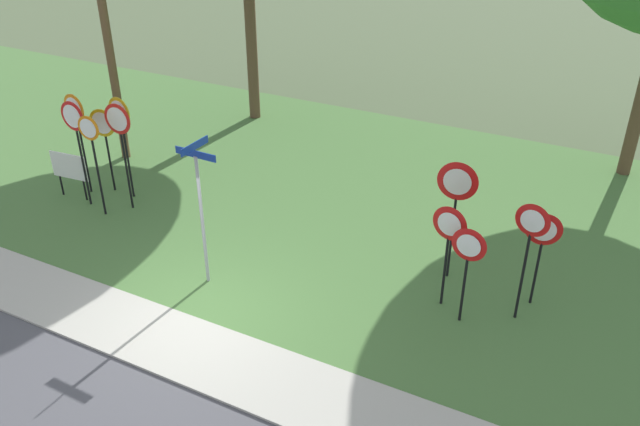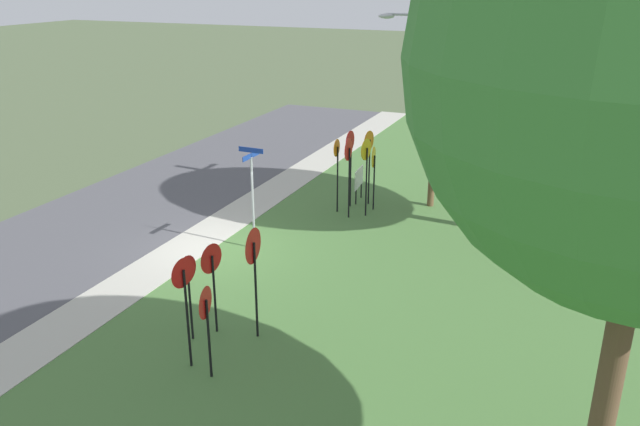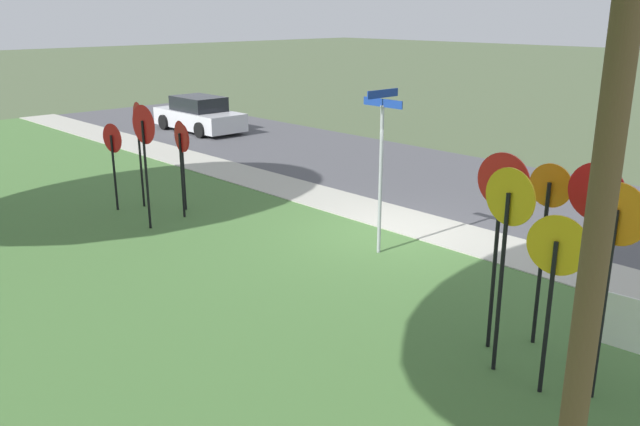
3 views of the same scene
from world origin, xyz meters
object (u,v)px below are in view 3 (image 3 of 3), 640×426
object	(u,v)px
stop_sign_far_center	(501,208)
yield_sign_near_left	(139,130)
stop_sign_center_tall	(613,245)
yield_sign_center	(113,147)
street_name_post	(381,159)
stop_sign_near_right	(555,267)
stop_sign_near_left	(507,226)
yield_sign_near_right	(181,146)
yield_sign_far_right	(145,136)
notice_board	(627,329)
stop_sign_far_right	(547,219)
parked_sedan_distant	(199,115)
yield_sign_far_left	(183,147)
stop_sign_far_left	(592,221)

from	to	relation	value
stop_sign_far_center	yield_sign_near_left	world-z (taller)	stop_sign_far_center
stop_sign_far_center	stop_sign_center_tall	size ratio (longest dim) A/B	1.03
yield_sign_center	street_name_post	xyz separation A→B (m)	(-6.29, -2.35, 0.35)
stop_sign_near_right	yield_sign_near_left	size ratio (longest dim) A/B	0.91
stop_sign_near_left	yield_sign_near_right	distance (m)	8.74
stop_sign_near_left	street_name_post	bearing A→B (deg)	-21.72
street_name_post	stop_sign_far_center	bearing A→B (deg)	156.04
yield_sign_near_left	yield_sign_far_right	distance (m)	1.80
notice_board	stop_sign_far_right	bearing A→B (deg)	-19.05
stop_sign_center_tall	parked_sedan_distant	size ratio (longest dim) A/B	0.65
stop_sign_near_right	stop_sign_near_left	bearing A→B (deg)	-13.33
stop_sign_near_right	yield_sign_far_left	size ratio (longest dim) A/B	1.11
yield_sign_near_right	parked_sedan_distant	xyz separation A→B (m)	(9.64, -6.78, -1.06)
stop_sign_near_left	yield_sign_near_left	size ratio (longest dim) A/B	1.08
stop_sign_near_left	stop_sign_near_right	world-z (taller)	stop_sign_near_left
stop_sign_near_right	yield_sign_near_right	size ratio (longest dim) A/B	1.03
stop_sign_far_center	notice_board	distance (m)	2.15
yield_sign_far_right	stop_sign_center_tall	bearing A→B (deg)	179.31
yield_sign_near_right	yield_sign_center	size ratio (longest dim) A/B	1.08
stop_sign_far_center	yield_sign_far_right	bearing A→B (deg)	3.66
yield_sign_near_left	yield_sign_near_right	size ratio (longest dim) A/B	1.13
yield_sign_near_left	yield_sign_center	xyz separation A→B (m)	(0.17, 0.61, -0.35)
notice_board	yield_sign_far_left	bearing A→B (deg)	-6.88
yield_sign_center	parked_sedan_distant	xyz separation A→B (m)	(8.03, -7.64, -0.94)
yield_sign_far_left	notice_board	distance (m)	10.58
stop_sign_near_left	stop_sign_far_left	world-z (taller)	stop_sign_far_left
stop_sign_center_tall	notice_board	distance (m)	1.25
stop_sign_far_center	stop_sign_near_right	bearing A→B (deg)	152.30
yield_sign_far_left	street_name_post	bearing A→B (deg)	-163.35
stop_sign_near_right	stop_sign_far_right	bearing A→B (deg)	-66.51
stop_sign_near_right	stop_sign_far_center	world-z (taller)	stop_sign_far_center
stop_sign_near_right	stop_sign_center_tall	world-z (taller)	stop_sign_center_tall
yield_sign_near_right	yield_sign_far_left	distance (m)	0.61
stop_sign_near_left	yield_sign_near_left	xyz separation A→B (m)	(10.15, -0.46, -0.12)
stop_sign_near_right	stop_sign_far_center	xyz separation A→B (m)	(1.10, -0.53, 0.38)
yield_sign_far_left	yield_sign_center	bearing A→B (deg)	51.27
yield_sign_near_left	yield_sign_far_right	bearing A→B (deg)	164.01
stop_sign_near_left	yield_sign_center	world-z (taller)	stop_sign_near_left
yield_sign_far_left	yield_sign_far_right	xyz separation A→B (m)	(-0.68, 1.34, 0.51)
stop_sign_center_tall	yield_sign_center	xyz separation A→B (m)	(11.52, 0.46, -0.46)
yield_sign_center	stop_sign_near_left	bearing A→B (deg)	170.01
stop_sign_far_left	yield_sign_near_right	distance (m)	9.41
stop_sign_near_left	parked_sedan_distant	size ratio (longest dim) A/B	0.66
street_name_post	parked_sedan_distant	bearing A→B (deg)	-19.03
stop_sign_far_right	notice_board	size ratio (longest dim) A/B	2.11
stop_sign_near_right	stop_sign_far_left	world-z (taller)	stop_sign_far_left
stop_sign_far_right	yield_sign_near_right	bearing A→B (deg)	-0.58
stop_sign_near_left	stop_sign_far_right	bearing A→B (deg)	-82.17
yield_sign_near_left	yield_sign_near_right	world-z (taller)	yield_sign_near_left
stop_sign_center_tall	stop_sign_near_right	bearing A→B (deg)	42.93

